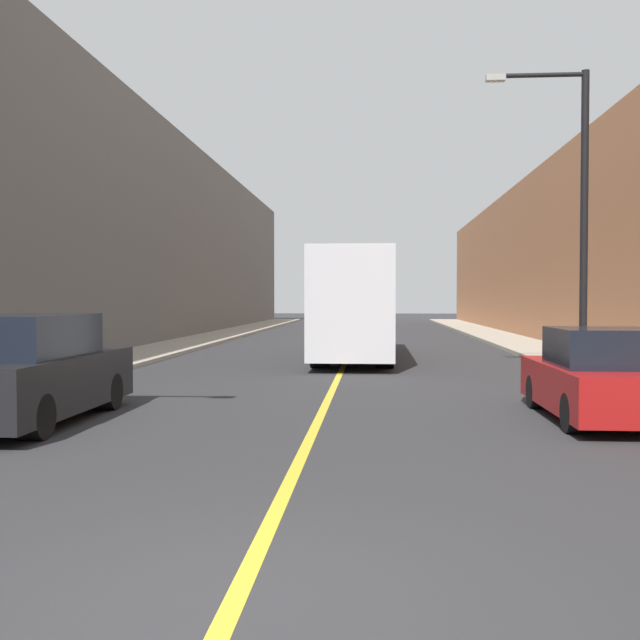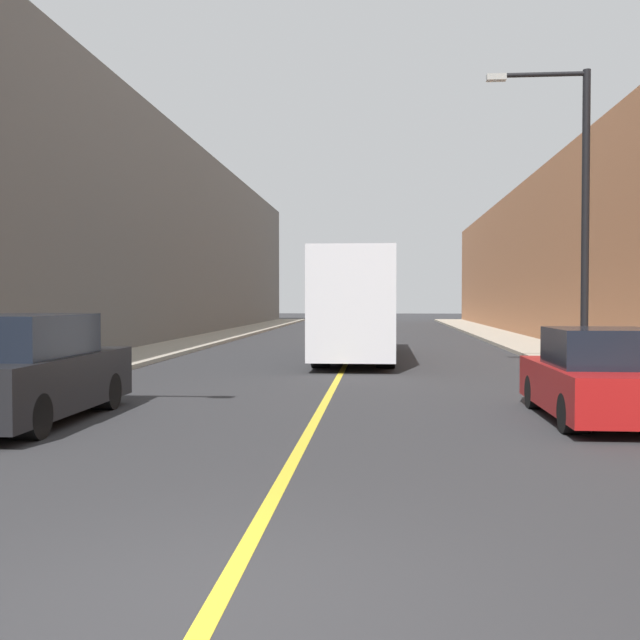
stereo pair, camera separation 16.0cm
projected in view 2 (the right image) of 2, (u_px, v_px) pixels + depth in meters
The scene contains 10 objects.
ground_plane at pixel (216, 603), 5.05m from camera, with size 200.00×200.00×0.00m, color #2D2D30.
sidewalk_left at pixel (203, 341), 35.54m from camera, with size 2.55×72.00×0.14m, color #A89E8C.
sidewalk_right at pixel (517, 342), 34.34m from camera, with size 2.55×72.00×0.14m, color #A89E8C.
building_row_left at pixel (135, 234), 35.66m from camera, with size 4.00×72.00×10.31m, color #66605B.
building_row_right at pixel (591, 253), 33.95m from camera, with size 4.00×72.00×8.31m, color #B2724C.
road_center_line at pixel (357, 343), 34.94m from camera, with size 0.16×72.00×0.01m, color gold.
bus at pixel (357, 304), 25.43m from camera, with size 2.47×10.55×3.55m.
parked_suv_left at pixel (26, 372), 12.38m from camera, with size 1.93×4.80×1.80m.
car_right_near at pixel (600, 379), 12.56m from camera, with size 1.85×4.24×1.57m.
street_lamp_right at pixel (577, 201), 19.36m from camera, with size 2.65×0.24×7.82m.
Camera 2 is at (1.11, -4.92, 2.06)m, focal length 42.00 mm.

